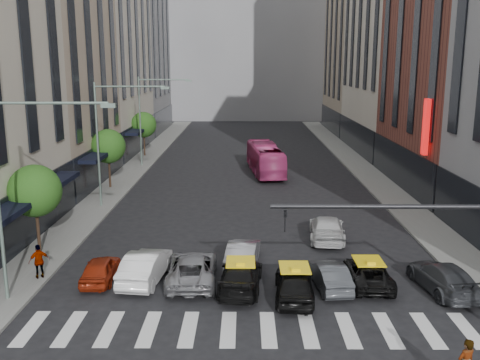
{
  "coord_description": "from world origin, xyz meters",
  "views": [
    {
      "loc": [
        -0.36,
        -18.19,
        10.47
      ],
      "look_at": [
        -0.62,
        11.31,
        4.0
      ],
      "focal_mm": 40.0,
      "sensor_mm": 36.0,
      "label": 1
    }
  ],
  "objects_px": {
    "car_white_front": "(146,266)",
    "bus": "(265,159)",
    "taxi_left": "(241,276)",
    "streetlamp_near": "(17,173)",
    "taxi_center": "(294,283)",
    "pedestrian_far": "(39,261)",
    "streetlamp_far": "(149,109)",
    "car_red": "(101,269)",
    "streetlamp_mid": "(110,128)"
  },
  "relations": [
    {
      "from": "streetlamp_far",
      "to": "pedestrian_far",
      "type": "relative_size",
      "value": 5.29
    },
    {
      "from": "streetlamp_near",
      "to": "streetlamp_mid",
      "type": "bearing_deg",
      "value": 90.0
    },
    {
      "from": "streetlamp_far",
      "to": "pedestrian_far",
      "type": "bearing_deg",
      "value": -90.69
    },
    {
      "from": "taxi_center",
      "to": "pedestrian_far",
      "type": "bearing_deg",
      "value": -5.62
    },
    {
      "from": "streetlamp_far",
      "to": "pedestrian_far",
      "type": "distance_m",
      "value": 30.05
    },
    {
      "from": "pedestrian_far",
      "to": "car_white_front",
      "type": "bearing_deg",
      "value": 148.82
    },
    {
      "from": "car_white_front",
      "to": "streetlamp_mid",
      "type": "bearing_deg",
      "value": -63.9
    },
    {
      "from": "streetlamp_near",
      "to": "pedestrian_far",
      "type": "xyz_separation_m",
      "value": [
        -0.36,
        2.35,
        -4.9
      ]
    },
    {
      "from": "streetlamp_far",
      "to": "car_red",
      "type": "height_order",
      "value": "streetlamp_far"
    },
    {
      "from": "car_white_front",
      "to": "taxi_center",
      "type": "height_order",
      "value": "car_white_front"
    },
    {
      "from": "bus",
      "to": "car_white_front",
      "type": "bearing_deg",
      "value": 69.13
    },
    {
      "from": "car_red",
      "to": "car_white_front",
      "type": "xyz_separation_m",
      "value": [
        2.2,
        0.08,
        0.14
      ]
    },
    {
      "from": "streetlamp_far",
      "to": "car_red",
      "type": "distance_m",
      "value": 30.27
    },
    {
      "from": "car_white_front",
      "to": "bus",
      "type": "height_order",
      "value": "bus"
    },
    {
      "from": "bus",
      "to": "streetlamp_far",
      "type": "bearing_deg",
      "value": -22.75
    },
    {
      "from": "taxi_left",
      "to": "bus",
      "type": "height_order",
      "value": "bus"
    },
    {
      "from": "streetlamp_mid",
      "to": "car_white_front",
      "type": "height_order",
      "value": "streetlamp_mid"
    },
    {
      "from": "streetlamp_mid",
      "to": "taxi_left",
      "type": "height_order",
      "value": "streetlamp_mid"
    },
    {
      "from": "car_white_front",
      "to": "bus",
      "type": "bearing_deg",
      "value": -98.1
    },
    {
      "from": "streetlamp_far",
      "to": "taxi_left",
      "type": "relative_size",
      "value": 1.93
    },
    {
      "from": "streetlamp_far",
      "to": "taxi_left",
      "type": "xyz_separation_m",
      "value": [
        9.51,
        -30.62,
        -5.23
      ]
    },
    {
      "from": "streetlamp_far",
      "to": "bus",
      "type": "distance_m",
      "value": 12.96
    },
    {
      "from": "streetlamp_mid",
      "to": "streetlamp_far",
      "type": "bearing_deg",
      "value": 90.0
    },
    {
      "from": "streetlamp_mid",
      "to": "pedestrian_far",
      "type": "relative_size",
      "value": 5.29
    },
    {
      "from": "streetlamp_near",
      "to": "taxi_left",
      "type": "xyz_separation_m",
      "value": [
        9.51,
        1.38,
        -5.23
      ]
    },
    {
      "from": "car_white_front",
      "to": "car_red",
      "type": "bearing_deg",
      "value": 8.49
    },
    {
      "from": "streetlamp_near",
      "to": "taxi_center",
      "type": "bearing_deg",
      "value": 2.03
    },
    {
      "from": "streetlamp_near",
      "to": "car_white_front",
      "type": "distance_m",
      "value": 7.46
    },
    {
      "from": "streetlamp_near",
      "to": "streetlamp_mid",
      "type": "relative_size",
      "value": 1.0
    },
    {
      "from": "streetlamp_near",
      "to": "car_white_front",
      "type": "xyz_separation_m",
      "value": [
        4.84,
        2.39,
        -5.14
      ]
    },
    {
      "from": "taxi_left",
      "to": "pedestrian_far",
      "type": "bearing_deg",
      "value": -1.1
    },
    {
      "from": "streetlamp_mid",
      "to": "pedestrian_far",
      "type": "bearing_deg",
      "value": -91.5
    },
    {
      "from": "streetlamp_near",
      "to": "streetlamp_far",
      "type": "distance_m",
      "value": 32.0
    },
    {
      "from": "streetlamp_near",
      "to": "car_red",
      "type": "bearing_deg",
      "value": 41.2
    },
    {
      "from": "taxi_center",
      "to": "bus",
      "type": "height_order",
      "value": "bus"
    },
    {
      "from": "taxi_center",
      "to": "pedestrian_far",
      "type": "relative_size",
      "value": 2.52
    },
    {
      "from": "streetlamp_mid",
      "to": "car_red",
      "type": "relative_size",
      "value": 2.47
    },
    {
      "from": "taxi_left",
      "to": "pedestrian_far",
      "type": "xyz_separation_m",
      "value": [
        -9.86,
        0.97,
        0.32
      ]
    },
    {
      "from": "bus",
      "to": "pedestrian_far",
      "type": "height_order",
      "value": "bus"
    },
    {
      "from": "streetlamp_far",
      "to": "car_red",
      "type": "bearing_deg",
      "value": -84.91
    },
    {
      "from": "streetlamp_far",
      "to": "streetlamp_near",
      "type": "bearing_deg",
      "value": -90.0
    },
    {
      "from": "streetlamp_near",
      "to": "bus",
      "type": "relative_size",
      "value": 0.87
    },
    {
      "from": "car_white_front",
      "to": "taxi_left",
      "type": "height_order",
      "value": "car_white_front"
    },
    {
      "from": "bus",
      "to": "pedestrian_far",
      "type": "bearing_deg",
      "value": 59.09
    },
    {
      "from": "pedestrian_far",
      "to": "streetlamp_far",
      "type": "bearing_deg",
      "value": -122.26
    },
    {
      "from": "streetlamp_near",
      "to": "streetlamp_mid",
      "type": "distance_m",
      "value": 16.0
    },
    {
      "from": "car_white_front",
      "to": "taxi_left",
      "type": "relative_size",
      "value": 0.99
    },
    {
      "from": "car_red",
      "to": "pedestrian_far",
      "type": "xyz_separation_m",
      "value": [
        -3.0,
        0.04,
        0.38
      ]
    },
    {
      "from": "streetlamp_far",
      "to": "taxi_center",
      "type": "relative_size",
      "value": 2.1
    },
    {
      "from": "bus",
      "to": "pedestrian_far",
      "type": "relative_size",
      "value": 6.06
    }
  ]
}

